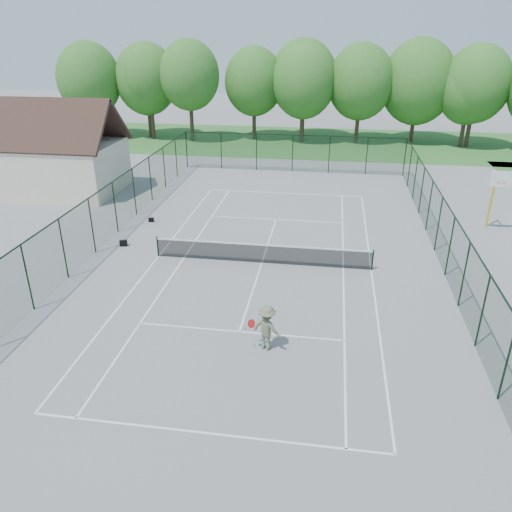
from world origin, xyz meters
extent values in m
plane|color=gray|center=(0.00, 0.00, 0.00)|extent=(140.00, 140.00, 0.00)
cube|color=#387431|center=(0.00, 30.00, 0.01)|extent=(80.00, 16.00, 0.01)
cube|color=white|center=(0.00, 11.88, 0.00)|extent=(10.97, 0.08, 0.01)
cube|color=white|center=(0.00, -11.88, 0.00)|extent=(10.97, 0.08, 0.01)
cube|color=white|center=(0.00, 6.40, 0.00)|extent=(8.23, 0.08, 0.01)
cube|color=white|center=(0.00, -6.40, 0.00)|extent=(8.23, 0.08, 0.01)
cube|color=white|center=(5.49, 0.00, 0.00)|extent=(0.08, 23.77, 0.01)
cube|color=white|center=(-5.49, 0.00, 0.00)|extent=(0.08, 23.77, 0.01)
cube|color=white|center=(4.12, 0.00, 0.00)|extent=(0.08, 23.77, 0.01)
cube|color=white|center=(-4.12, 0.00, 0.00)|extent=(0.08, 23.77, 0.01)
cube|color=white|center=(0.00, 0.00, 0.00)|extent=(0.08, 12.80, 0.01)
cylinder|color=black|center=(-5.50, 0.00, 0.55)|extent=(0.08, 0.08, 1.10)
cylinder|color=black|center=(5.50, 0.00, 0.55)|extent=(0.08, 0.08, 1.10)
cube|color=black|center=(0.00, 0.00, 0.50)|extent=(11.00, 0.02, 0.96)
cube|color=white|center=(0.00, 0.00, 1.00)|extent=(11.00, 0.05, 0.07)
cube|color=#18371E|center=(0.00, 18.00, 1.50)|extent=(18.00, 0.02, 3.00)
cube|color=#18371E|center=(9.00, 0.00, 1.50)|extent=(0.02, 36.00, 3.00)
cube|color=#18371E|center=(-9.00, 0.00, 1.50)|extent=(0.02, 36.00, 3.00)
cube|color=black|center=(0.00, 18.00, 3.00)|extent=(18.00, 0.05, 0.05)
cube|color=black|center=(9.00, 0.00, 3.00)|extent=(0.05, 36.00, 0.05)
cube|color=black|center=(-9.00, 0.00, 3.00)|extent=(0.05, 36.00, 0.05)
cube|color=beige|center=(-16.00, 10.00, 1.75)|extent=(8.00, 6.00, 3.50)
cube|color=#3F2921|center=(-16.00, 11.50, 5.00)|extent=(8.60, 3.27, 3.27)
cube|color=#3F2921|center=(-16.00, 8.50, 5.00)|extent=(8.60, 3.27, 3.27)
cylinder|color=#453326|center=(-16.50, 30.00, 2.10)|extent=(0.40, 0.40, 4.20)
ellipsoid|color=#3F7C2D|center=(-16.50, 30.00, 6.00)|extent=(6.40, 6.40, 7.40)
cylinder|color=#453326|center=(0.00, 30.00, 2.10)|extent=(0.40, 0.40, 4.20)
ellipsoid|color=#3F7C2D|center=(0.00, 30.00, 6.00)|extent=(6.40, 6.40, 7.40)
cylinder|color=#453326|center=(16.50, 30.00, 2.10)|extent=(0.40, 0.40, 4.20)
ellipsoid|color=#3F7C2D|center=(16.50, 30.00, 6.00)|extent=(6.40, 6.40, 7.40)
cylinder|color=gold|center=(12.70, 7.13, 1.75)|extent=(0.12, 0.12, 3.50)
cube|color=gold|center=(12.70, 6.68, 3.35)|extent=(0.08, 0.90, 0.08)
cube|color=white|center=(12.70, 6.23, 3.20)|extent=(1.20, 0.05, 0.90)
torus|color=#C13B02|center=(12.70, 6.00, 3.05)|extent=(0.48, 0.48, 0.02)
cube|color=black|center=(-7.84, 1.02, 0.16)|extent=(0.45, 0.34, 0.32)
cube|color=black|center=(-7.60, 4.84, 0.13)|extent=(0.36, 0.27, 0.25)
imported|color=#666A4D|center=(1.22, -7.34, 0.90)|extent=(1.33, 1.07, 1.79)
sphere|color=#C1DC3C|center=(2.12, -6.94, 0.93)|extent=(0.07, 0.07, 0.07)
camera|label=1|loc=(3.16, -22.78, 10.99)|focal=35.00mm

